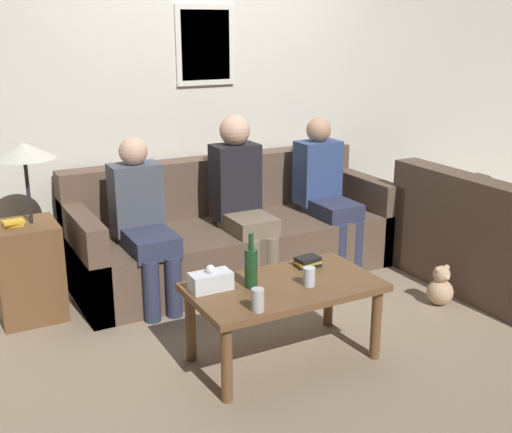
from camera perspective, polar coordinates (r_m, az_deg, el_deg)
name	(u,v)px	position (r m, az deg, el deg)	size (l,w,h in m)	color
ground_plane	(266,296)	(4.61, 0.87, -7.07)	(16.00, 16.00, 0.00)	gray
wall_back	(204,97)	(5.15, -4.63, 10.53)	(9.00, 0.08, 2.60)	silver
couch_main	(232,235)	(4.95, -2.15, -1.69)	(2.44, 0.91, 0.86)	brown
couch_side	(503,250)	(4.95, 21.09, -2.83)	(0.91, 1.53, 0.86)	brown
coffee_table	(284,295)	(3.64, 2.50, -6.96)	(1.07, 0.60, 0.47)	brown
side_table_with_lamp	(28,256)	(4.40, -19.61, -3.35)	(0.44, 0.40, 1.16)	brown
wine_bottle	(251,267)	(3.53, -0.44, -4.49)	(0.07, 0.07, 0.31)	#19421E
drinking_glass	(309,277)	(3.58, 4.74, -5.34)	(0.07, 0.07, 0.11)	silver
book_stack	(308,262)	(3.87, 4.62, -4.02)	(0.16, 0.12, 0.06)	black
soda_can	(258,300)	(3.27, 0.16, -7.44)	(0.07, 0.07, 0.12)	#BCBCC1
tissue_box	(211,281)	(3.53, -4.06, -5.71)	(0.23, 0.12, 0.14)	silver
person_left	(143,217)	(4.42, -10.05, -0.04)	(0.34, 0.64, 1.13)	#2D334C
person_middle	(241,194)	(4.70, -1.34, 2.02)	(0.34, 0.59, 1.23)	#756651
person_right	(325,187)	(5.10, 6.17, 2.60)	(0.34, 0.61, 1.16)	#2D334C
teddy_bear	(440,288)	(4.61, 16.08, -6.10)	(0.18, 0.18, 0.28)	tan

